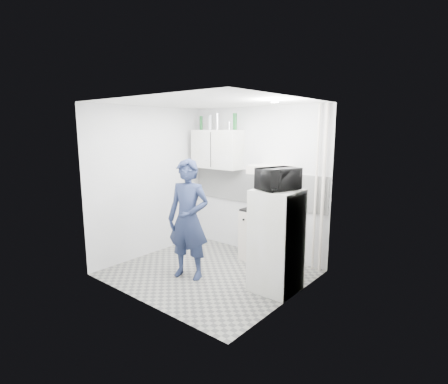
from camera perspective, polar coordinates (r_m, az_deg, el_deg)
The scene contains 22 objects.
floor at distance 5.62m, azimuth -2.48°, elevation -13.00°, with size 2.80×2.80×0.00m, color gray.
ceiling at distance 5.18m, azimuth -2.71°, elevation 14.47°, with size 2.80×2.80×0.00m, color white.
wall_back at distance 6.21m, azimuth 5.18°, elevation 1.72°, with size 2.80×2.80×0.00m, color silver.
wall_left at distance 6.26m, azimuth -12.12°, elevation 1.59°, with size 2.60×2.60×0.00m, color silver.
wall_right at distance 4.44m, azimuth 10.92°, elevation -1.87°, with size 2.60×2.60×0.00m, color silver.
person at distance 5.22m, azimuth -5.85°, elevation -4.47°, with size 0.65×0.43×1.79m, color #1E2847.
stove at distance 6.05m, azimuth 5.89°, elevation -6.98°, with size 0.54×0.54×0.86m, color beige.
fridge at distance 4.88m, azimuth 8.55°, elevation -7.86°, with size 0.59×0.59×1.42m, color white.
stove_top at distance 5.94m, azimuth 5.97°, elevation -2.87°, with size 0.52×0.52×0.03m, color black.
saucepan at distance 5.89m, azimuth 6.90°, elevation -2.33°, with size 0.18×0.18×0.10m, color silver.
microwave at distance 4.69m, azimuth 8.82°, elevation 2.14°, with size 0.36×0.53×0.29m, color black.
bottle_a at distance 6.73m, azimuth -3.75°, elevation 11.18°, with size 0.06×0.06×0.26m, color #144C1E.
bottle_c at distance 6.58m, azimuth -2.29°, elevation 11.26°, with size 0.06×0.06×0.27m, color #B2B7BC.
bottle_d at distance 6.46m, azimuth -1.12°, elevation 11.42°, with size 0.07×0.07×0.30m, color silver.
canister_b at distance 6.28m, azimuth 0.84°, elevation 10.76°, with size 0.08×0.08×0.15m, color silver.
bottle_e at distance 6.20m, azimuth 1.79°, elevation 11.42°, with size 0.07×0.07×0.29m, color #144C1E.
upper_cabinet at distance 6.48m, azimuth -1.14°, elevation 7.00°, with size 1.00×0.35×0.70m, color white.
range_hood at distance 5.73m, azimuth 7.52°, elevation 3.67°, with size 0.60×0.50×0.14m, color beige.
backsplash at distance 6.22m, azimuth 5.09°, elevation 0.79°, with size 2.74×0.03×0.60m, color white.
pipe_a at distance 5.52m, azimuth 15.88°, elevation 0.28°, with size 0.05×0.05×2.60m, color beige.
pipe_b at distance 5.57m, azimuth 14.76°, elevation 0.42°, with size 0.04×0.04×2.60m, color beige.
ceiling_spot_fixture at distance 4.73m, azimuth 8.29°, elevation 14.41°, with size 0.10×0.10×0.02m, color white.
Camera 1 is at (3.47, -3.82, 2.22)m, focal length 28.00 mm.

